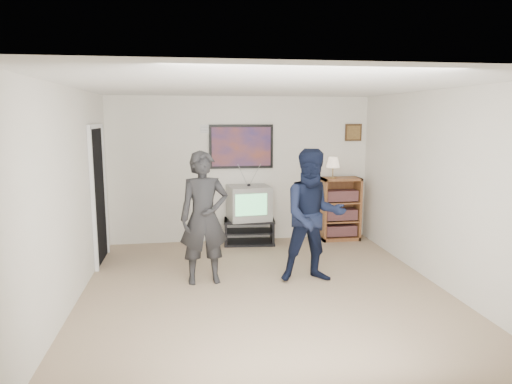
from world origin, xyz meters
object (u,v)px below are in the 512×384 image
object	(u,v)px
media_stand	(249,231)
bookshelf	(340,209)
person_short	(313,216)
crt_television	(249,203)
person_tall	(204,218)

from	to	relation	value
media_stand	bookshelf	size ratio (longest dim) A/B	0.81
bookshelf	person_short	size ratio (longest dim) A/B	0.63
bookshelf	media_stand	bearing A→B (deg)	-178.24
media_stand	person_short	world-z (taller)	person_short
media_stand	bookshelf	bearing A→B (deg)	6.93
bookshelf	person_short	xyz separation A→B (m)	(-1.04, -1.95, 0.33)
media_stand	bookshelf	distance (m)	1.66
crt_television	person_tall	world-z (taller)	person_tall
media_stand	person_tall	world-z (taller)	person_tall
crt_television	bookshelf	bearing A→B (deg)	-4.56
crt_television	person_tall	distance (m)	1.92
person_short	person_tall	bearing A→B (deg)	175.39
media_stand	person_short	distance (m)	2.09
bookshelf	person_tall	distance (m)	3.05
media_stand	person_tall	distance (m)	2.03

